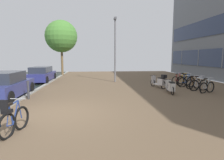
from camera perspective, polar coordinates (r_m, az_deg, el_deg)
The scene contains 15 objects.
ground at distance 7.48m, azimuth -4.77°, elevation -9.98°, with size 21.00×40.00×0.13m.
bicycle_foreground at distance 6.05m, azimuth -28.46°, elevation -10.91°, with size 0.78×1.39×1.10m.
bicycle_rack_00 at distance 12.61m, azimuth 27.27°, elevation -2.00°, with size 1.26×0.56×0.96m.
bicycle_rack_01 at distance 13.17m, azimuth 25.21°, elevation -1.44°, with size 1.42×0.48×1.02m.
bicycle_rack_02 at distance 13.83m, azimuth 23.89°, elevation -1.07°, with size 1.31×0.49×0.95m.
bicycle_rack_03 at distance 14.40m, azimuth 21.99°, elevation -0.58°, with size 1.42×0.48×1.03m.
bicycle_rack_04 at distance 15.12m, azimuth 21.27°, elevation -0.19°, with size 1.40×0.52×1.03m.
bicycle_rack_05 at distance 15.73m, azimuth 19.70°, elevation 0.03°, with size 1.23×0.52×0.92m.
scooter_near at distance 11.53m, azimuth 17.67°, elevation -2.06°, with size 0.60×1.71×0.78m.
scooter_mid at distance 13.35m, azimuth 14.52°, elevation -0.44°, with size 0.77×1.77×1.01m.
parked_car_near at distance 11.28m, azimuth -29.91°, elevation -1.53°, with size 1.78×3.96×1.39m.
parked_car_far at distance 17.36m, azimuth -20.98°, elevation 1.63°, with size 1.80×4.10×1.31m.
lamp_post at distance 15.97m, azimuth 0.96°, elevation 10.32°, with size 0.20×0.52×5.45m.
street_tree at distance 22.35m, azimuth -15.40°, elevation 12.84°, with size 3.61×3.61×6.28m.
bollard_far at distance 10.47m, azimuth -24.45°, elevation -2.86°, with size 0.12×0.12×0.94m.
Camera 1 is at (1.35, -7.15, 2.19)m, focal length 29.61 mm.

